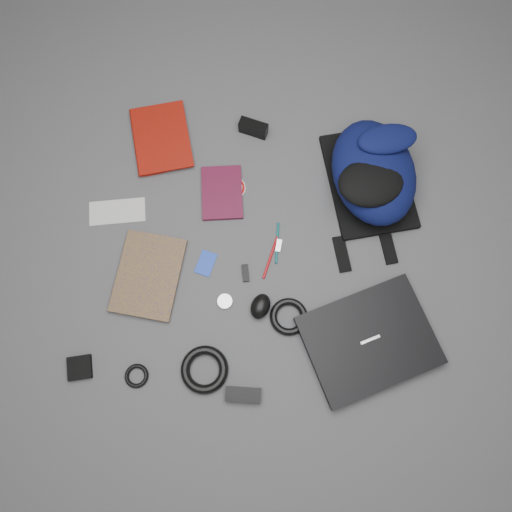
# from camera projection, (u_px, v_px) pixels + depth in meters

# --- Properties ---
(ground) EXTENTS (4.00, 4.00, 0.00)m
(ground) POSITION_uv_depth(u_px,v_px,m) (256.00, 257.00, 1.76)
(ground) COLOR #4F4F51
(ground) RESTS_ON ground
(backpack) EXTENTS (0.42, 0.51, 0.19)m
(backpack) POSITION_uv_depth(u_px,v_px,m) (374.00, 172.00, 1.75)
(backpack) COLOR #070C32
(backpack) RESTS_ON ground
(laptop) EXTENTS (0.51, 0.48, 0.04)m
(laptop) POSITION_uv_depth(u_px,v_px,m) (369.00, 340.00, 1.67)
(laptop) COLOR black
(laptop) RESTS_ON ground
(textbook_red) EXTENTS (0.28, 0.33, 0.03)m
(textbook_red) POSITION_uv_depth(u_px,v_px,m) (134.00, 143.00, 1.86)
(textbook_red) COLOR maroon
(textbook_red) RESTS_ON ground
(comic_book) EXTENTS (0.24, 0.31, 0.02)m
(comic_book) POSITION_uv_depth(u_px,v_px,m) (118.00, 270.00, 1.74)
(comic_book) COLOR #C88A0E
(comic_book) RESTS_ON ground
(envelope) EXTENTS (0.22, 0.13, 0.00)m
(envelope) POSITION_uv_depth(u_px,v_px,m) (117.00, 212.00, 1.81)
(envelope) COLOR silver
(envelope) RESTS_ON ground
(dvd_case) EXTENTS (0.18, 0.23, 0.02)m
(dvd_case) POSITION_uv_depth(u_px,v_px,m) (222.00, 193.00, 1.82)
(dvd_case) COLOR #440D21
(dvd_case) RESTS_ON ground
(compact_camera) EXTENTS (0.11, 0.06, 0.06)m
(compact_camera) POSITION_uv_depth(u_px,v_px,m) (253.00, 128.00, 1.86)
(compact_camera) COLOR black
(compact_camera) RESTS_ON ground
(sticker_disc) EXTENTS (0.12, 0.12, 0.00)m
(sticker_disc) POSITION_uv_depth(u_px,v_px,m) (234.00, 188.00, 1.83)
(sticker_disc) COLOR white
(sticker_disc) RESTS_ON ground
(pen_teal) EXTENTS (0.01, 0.15, 0.01)m
(pen_teal) POSITION_uv_depth(u_px,v_px,m) (277.00, 243.00, 1.77)
(pen_teal) COLOR #0A5B62
(pen_teal) RESTS_ON ground
(pen_red) EXTENTS (0.04, 0.16, 0.01)m
(pen_red) POSITION_uv_depth(u_px,v_px,m) (270.00, 257.00, 1.76)
(pen_red) COLOR #B60E13
(pen_red) RESTS_ON ground
(id_badge) EXTENTS (0.07, 0.10, 0.00)m
(id_badge) POSITION_uv_depth(u_px,v_px,m) (206.00, 263.00, 1.75)
(id_badge) COLOR blue
(id_badge) RESTS_ON ground
(usb_black) EXTENTS (0.03, 0.06, 0.01)m
(usb_black) POSITION_uv_depth(u_px,v_px,m) (245.00, 273.00, 1.74)
(usb_black) COLOR black
(usb_black) RESTS_ON ground
(usb_silver) EXTENTS (0.02, 0.05, 0.01)m
(usb_silver) POSITION_uv_depth(u_px,v_px,m) (279.00, 246.00, 1.77)
(usb_silver) COLOR silver
(usb_silver) RESTS_ON ground
(mouse) EXTENTS (0.09, 0.10, 0.05)m
(mouse) POSITION_uv_depth(u_px,v_px,m) (260.00, 306.00, 1.69)
(mouse) COLOR black
(mouse) RESTS_ON ground
(headphone_left) EXTENTS (0.05, 0.05, 0.01)m
(headphone_left) POSITION_uv_depth(u_px,v_px,m) (157.00, 281.00, 1.73)
(headphone_left) COLOR silver
(headphone_left) RESTS_ON ground
(headphone_right) EXTENTS (0.06, 0.06, 0.01)m
(headphone_right) POSITION_uv_depth(u_px,v_px,m) (225.00, 301.00, 1.72)
(headphone_right) COLOR #B5B5B8
(headphone_right) RESTS_ON ground
(cable_coil) EXTENTS (0.17, 0.17, 0.03)m
(cable_coil) POSITION_uv_depth(u_px,v_px,m) (289.00, 317.00, 1.70)
(cable_coil) COLOR black
(cable_coil) RESTS_ON ground
(power_brick) EXTENTS (0.12, 0.05, 0.03)m
(power_brick) POSITION_uv_depth(u_px,v_px,m) (243.00, 395.00, 1.63)
(power_brick) COLOR black
(power_brick) RESTS_ON ground
(power_cord_coil) EXTENTS (0.16, 0.16, 0.03)m
(power_cord_coil) POSITION_uv_depth(u_px,v_px,m) (205.00, 370.00, 1.65)
(power_cord_coil) COLOR black
(power_cord_coil) RESTS_ON ground
(pouch) EXTENTS (0.09, 0.09, 0.02)m
(pouch) POSITION_uv_depth(u_px,v_px,m) (80.00, 368.00, 1.65)
(pouch) COLOR black
(pouch) RESTS_ON ground
(earbud_coil) EXTENTS (0.10, 0.10, 0.01)m
(earbud_coil) POSITION_uv_depth(u_px,v_px,m) (137.00, 376.00, 1.65)
(earbud_coil) COLOR black
(earbud_coil) RESTS_ON ground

